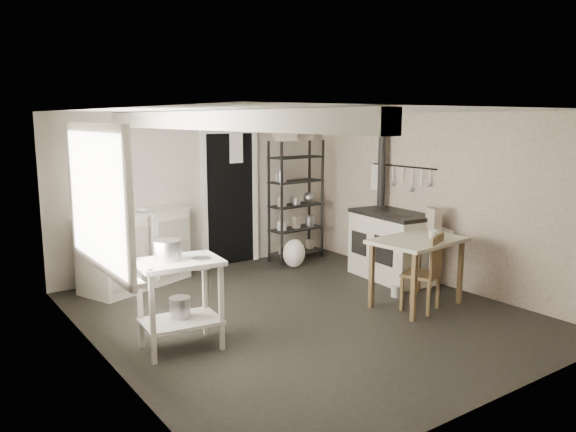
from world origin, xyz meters
TOP-DOWN VIEW (x-y plane):
  - floor at (0.00, 0.00)m, footprint 5.00×5.00m
  - ceiling at (0.00, 0.00)m, footprint 5.00×5.00m
  - wall_back at (0.00, 2.50)m, footprint 4.50×0.02m
  - wall_front at (0.00, -2.50)m, footprint 4.50×0.02m
  - wall_left at (-2.25, 0.00)m, footprint 0.02×5.00m
  - wall_right at (2.25, 0.00)m, footprint 0.02×5.00m
  - window at (-2.22, 0.20)m, footprint 0.12×1.76m
  - doorway at (0.45, 2.47)m, footprint 0.96×0.10m
  - ceiling_beam at (-1.20, 0.00)m, footprint 0.18×5.00m
  - wallpaper_panel at (2.24, 0.00)m, footprint 0.01×5.00m
  - utensil_rail at (2.19, 0.60)m, footprint 0.06×1.20m
  - prep_table at (-1.56, -0.11)m, footprint 0.83×0.64m
  - stockpot at (-1.64, -0.05)m, footprint 0.31×0.31m
  - saucepan at (-1.38, -0.20)m, footprint 0.22×0.22m
  - bucket at (-1.54, -0.05)m, footprint 0.25×0.25m
  - base_cabinets at (-1.17, 2.18)m, footprint 1.66×1.17m
  - mixing_bowl at (-1.08, 2.08)m, footprint 0.31×0.31m
  - counter_cup at (-1.54, 2.06)m, footprint 0.17×0.17m
  - shelf_rack at (1.43, 2.11)m, footprint 0.92×0.43m
  - shelf_jar at (1.12, 2.16)m, footprint 0.10×0.10m
  - storage_box_a at (1.18, 2.08)m, footprint 0.43×0.41m
  - storage_box_b at (1.59, 2.14)m, footprint 0.29×0.28m
  - stove at (1.88, 0.46)m, footprint 0.76×1.25m
  - stovepipe at (2.09, 0.91)m, footprint 0.14×0.14m
  - side_ledge at (1.95, -0.17)m, footprint 0.57×0.42m
  - oats_box at (1.95, -0.20)m, footprint 0.16×0.22m
  - work_table at (1.28, -0.55)m, footprint 1.16×0.87m
  - table_cup at (1.44, -0.63)m, footprint 0.14×0.14m
  - chair at (1.20, -0.68)m, footprint 0.50×0.51m
  - flour_sack at (1.12, 1.73)m, footprint 0.38×0.33m
  - floor_crock at (1.33, -0.17)m, footprint 0.14×0.14m

SIDE VIEW (x-z plane):
  - floor at x=0.00m, z-range 0.00..0.00m
  - floor_crock at x=1.33m, z-range 0.01..0.14m
  - flour_sack at x=1.12m, z-range 0.03..0.45m
  - work_table at x=1.28m, z-range -0.03..0.79m
  - bucket at x=-1.54m, z-range 0.27..0.50m
  - prep_table at x=-1.56m, z-range -0.04..0.84m
  - side_ledge at x=1.95m, z-range 0.04..0.82m
  - stove at x=1.88m, z-range -0.03..0.91m
  - base_cabinets at x=-1.17m, z-range -0.04..0.96m
  - chair at x=1.20m, z-range 0.03..0.94m
  - table_cup at x=1.44m, z-range 0.76..0.86m
  - saucepan at x=-1.38m, z-range 0.80..0.90m
  - stockpot at x=-1.64m, z-range 0.80..1.08m
  - shelf_rack at x=1.43m, z-range 0.01..1.89m
  - mixing_bowl at x=-1.08m, z-range 0.92..0.98m
  - counter_cup at x=-1.54m, z-range 0.92..1.02m
  - doorway at x=0.45m, z-range -0.04..2.04m
  - oats_box at x=1.95m, z-range 0.86..1.16m
  - wall_back at x=0.00m, z-range 0.00..2.30m
  - wall_front at x=0.00m, z-range 0.00..2.30m
  - wall_left at x=-2.25m, z-range 0.00..2.30m
  - wall_right at x=2.25m, z-range 0.00..2.30m
  - wallpaper_panel at x=2.24m, z-range 0.00..2.30m
  - shelf_jar at x=1.12m, z-range 1.27..1.45m
  - window at x=-2.22m, z-range 0.86..2.14m
  - utensil_rail at x=2.19m, z-range 1.33..1.77m
  - stovepipe at x=2.09m, z-range 0.93..2.25m
  - storage_box_b at x=1.59m, z-range 1.91..2.07m
  - storage_box_a at x=1.18m, z-range 1.89..2.13m
  - ceiling_beam at x=-1.20m, z-range 2.11..2.29m
  - ceiling at x=0.00m, z-range 2.30..2.30m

